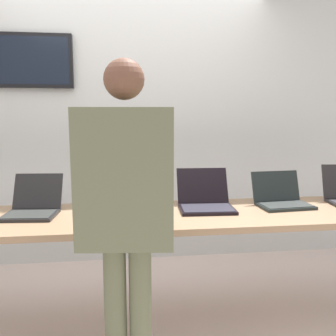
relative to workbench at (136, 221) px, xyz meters
The scene contains 8 objects.
ground 0.74m from the workbench, ahead, with size 8.00×8.00×0.04m, color beige.
back_wall 1.29m from the workbench, 91.18° to the left, with size 8.00×0.11×2.67m.
workbench is the anchor object (origin of this frame).
laptop_station_1 0.68m from the workbench, behind, with size 0.35×0.38×0.25m.
laptop_station_2 0.19m from the workbench, 131.48° to the left, with size 0.35×0.30×0.26m.
laptop_station_3 0.52m from the workbench, 12.49° to the left, with size 0.39×0.41×0.26m.
laptop_station_4 1.07m from the workbench, ahead, with size 0.39×0.33×0.23m.
person 0.69m from the workbench, 95.51° to the right, with size 0.48×0.62×1.66m.
Camera 1 is at (-0.06, -2.25, 1.41)m, focal length 37.63 mm.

